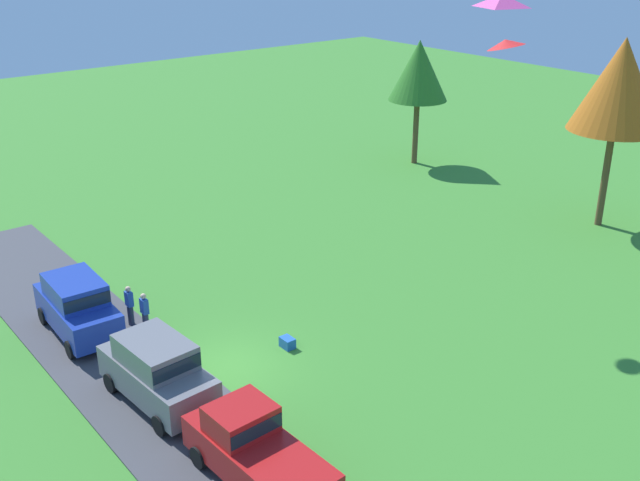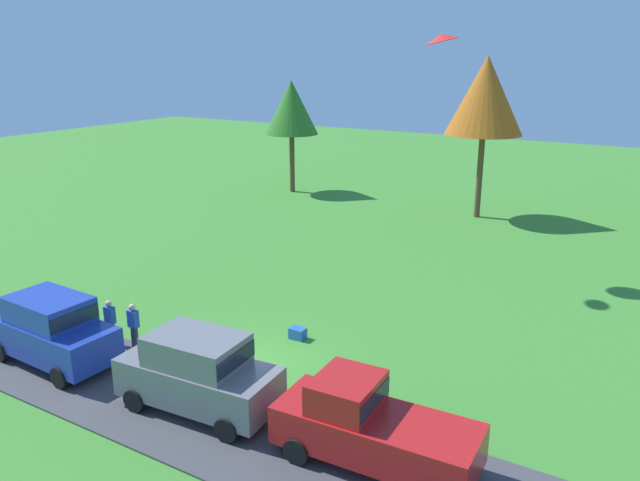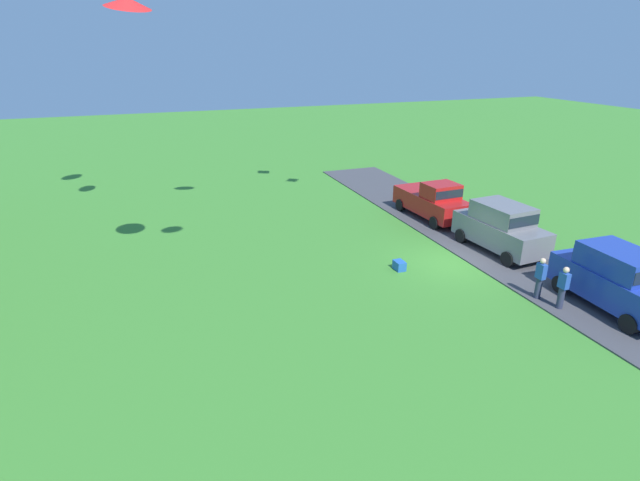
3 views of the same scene
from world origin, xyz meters
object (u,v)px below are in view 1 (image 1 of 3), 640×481
person_beside_suv (145,313)px  kite_delta_high_left (506,43)px  car_suv_far_end (157,369)px  kite_diamond_low_drifter (502,1)px  tree_lone_near (419,71)px  cooler_box (287,343)px  person_watching_sky (130,306)px  car_pickup_mid_row (255,449)px  tree_far_right (620,85)px  car_suv_by_flagpole (77,304)px

person_beside_suv → kite_delta_high_left: bearing=68.0°
car_suv_far_end → kite_diamond_low_drifter: size_ratio=4.98×
person_beside_suv → tree_lone_near: 26.28m
car_suv_far_end → cooler_box: size_ratio=8.42×
person_beside_suv → person_watching_sky: 0.94m
car_pickup_mid_row → tree_lone_near: size_ratio=0.64×
person_beside_suv → kite_diamond_low_drifter: size_ratio=1.81×
car_pickup_mid_row → tree_far_right: 26.36m
tree_lone_near → cooler_box: (13.60, -20.39, -5.81)m
person_watching_sky → tree_lone_near: 26.14m
tree_far_right → kite_delta_high_left: 10.86m
person_beside_suv → kite_delta_high_left: (5.40, 13.35, 9.47)m
car_pickup_mid_row → person_watching_sky: 10.52m
car_suv_by_flagpole → person_watching_sky: (0.61, 1.82, -0.42)m
kite_diamond_low_drifter → car_suv_far_end: bearing=-150.0°
tree_far_right → cooler_box: bearing=-90.6°
kite_diamond_low_drifter → kite_delta_high_left: size_ratio=0.64×
person_beside_suv → kite_diamond_low_drifter: 18.10m
tree_lone_near → tree_far_right: tree_far_right is taller
car_suv_by_flagpole → tree_far_right: size_ratio=0.49×
person_watching_sky → cooler_box: 6.45m
car_suv_by_flagpole → kite_diamond_low_drifter: bearing=19.8°
car_pickup_mid_row → kite_diamond_low_drifter: 13.26m
person_beside_suv → person_watching_sky: (-0.92, -0.19, 0.00)m
cooler_box → tree_far_right: bearing=89.4°
tree_far_right → kite_diamond_low_drifter: (8.56, -20.49, 5.73)m
car_pickup_mid_row → car_suv_by_flagpole: bearing=-176.8°
person_watching_sky → tree_lone_near: (-8.45, 24.20, 5.14)m
car_suv_far_end → car_pickup_mid_row: (5.13, 0.34, -0.19)m
tree_lone_near → kite_delta_high_left: 18.72m
cooler_box → kite_diamond_low_drifter: 15.55m
car_suv_far_end → car_suv_by_flagpole: bearing=-177.3°
car_suv_by_flagpole → kite_diamond_low_drifter: kite_diamond_low_drifter is taller
cooler_box → kite_diamond_low_drifter: (8.77, -0.38, 12.84)m
tree_far_right → cooler_box: (-0.21, -20.11, -7.11)m
person_watching_sky → tree_far_right: bearing=77.4°
car_suv_by_flagpole → kite_delta_high_left: 19.13m
car_suv_far_end → kite_delta_high_left: size_ratio=3.19×
person_watching_sky → kite_delta_high_left: (6.32, 13.54, 9.47)m
person_watching_sky → cooler_box: bearing=36.5°
kite_delta_high_left → cooler_box: bearing=-96.8°
car_suv_by_flagpole → kite_diamond_low_drifter: (14.54, 5.25, 11.74)m
cooler_box → car_suv_far_end: bearing=-88.2°
person_beside_suv → tree_lone_near: tree_lone_near is taller
car_pickup_mid_row → person_beside_suv: 9.63m
car_suv_far_end → kite_delta_high_left: 17.62m
car_pickup_mid_row → person_beside_suv: size_ratio=2.97×
person_watching_sky → kite_diamond_low_drifter: (13.93, 3.43, 12.16)m
car_pickup_mid_row → cooler_box: (-5.29, 5.01, -0.91)m
person_beside_suv → tree_far_right: bearing=79.4°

